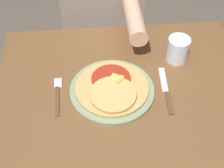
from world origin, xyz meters
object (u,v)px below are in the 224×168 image
Objects in this scene: pizza at (112,88)px; drinking_glass at (178,49)px; person_diner at (103,13)px; dining_table at (125,120)px; fork at (58,94)px; knife at (166,91)px; plate at (112,90)px.

drinking_glass reaches higher than pizza.
drinking_glass is at bearing -56.53° from person_diner.
drinking_glass is at bearing 39.71° from dining_table.
fork is (-0.24, 0.03, 0.13)m from dining_table.
person_diner reaches higher than fork.
fork is at bearing -162.25° from drinking_glass.
dining_table is at bearing -8.03° from fork.
dining_table is 0.20m from knife.
dining_table is 3.61× the size of pizza.
drinking_glass is 0.08× the size of person_diner.
person_diner reaches higher than pizza.
fork is 0.15× the size of person_diner.
pizza is 2.65× the size of drinking_glass.
plate is 0.31m from drinking_glass.
dining_table is 0.79× the size of person_diner.
drinking_glass is (0.22, 0.18, 0.18)m from dining_table.
fork is 1.81× the size of drinking_glass.
fork is at bearing 171.97° from dining_table.
pizza is at bearing -81.65° from plate.
fork is 0.58m from person_diner.
fork is (-0.19, 0.00, -0.00)m from plate.
plate reaches higher than fork.
pizza reaches higher than knife.
dining_table is 5.29× the size of fork.
pizza is at bearing -2.76° from fork.
dining_table is at bearing -32.75° from plate.
pizza is 1.46× the size of fork.
plate reaches higher than dining_table.
dining_table is 9.58× the size of drinking_glass.
plate is at bearing 175.73° from knife.
plate reaches higher than knife.
plate is 0.19m from fork.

